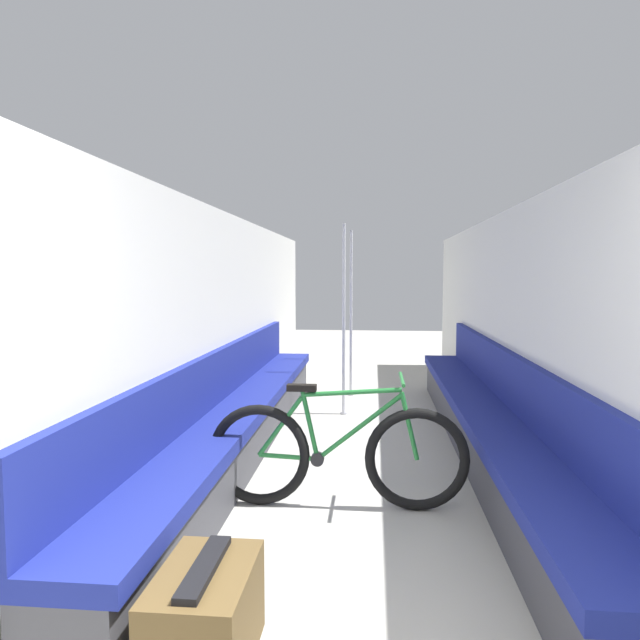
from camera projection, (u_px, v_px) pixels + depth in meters
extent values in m
cube|color=silver|center=(208.00, 332.00, 4.96)|extent=(0.10, 10.47, 2.17)
cube|color=silver|center=(524.00, 335.00, 4.71)|extent=(0.10, 10.47, 2.17)
cube|color=#3D3D42|center=(243.00, 432.00, 5.06)|extent=(0.42, 6.00, 0.38)
cube|color=navy|center=(243.00, 406.00, 5.04)|extent=(0.49, 6.00, 0.10)
cube|color=navy|center=(219.00, 375.00, 5.04)|extent=(0.07, 6.00, 0.45)
cube|color=#3D3D42|center=(484.00, 438.00, 4.86)|extent=(0.42, 6.00, 0.38)
cube|color=navy|center=(485.00, 411.00, 4.84)|extent=(0.49, 6.00, 0.10)
cube|color=navy|center=(511.00, 379.00, 4.80)|extent=(0.07, 6.00, 0.45)
torus|color=black|center=(259.00, 455.00, 3.91)|extent=(0.70, 0.07, 0.70)
torus|color=black|center=(417.00, 459.00, 3.81)|extent=(0.70, 0.07, 0.70)
cylinder|color=#237533|center=(288.00, 457.00, 3.89)|extent=(0.40, 0.03, 0.05)
cylinder|color=#237533|center=(280.00, 426.00, 3.88)|extent=(0.32, 0.03, 0.43)
cylinder|color=#237533|center=(310.00, 423.00, 3.86)|extent=(0.14, 0.03, 0.50)
cylinder|color=#237533|center=(359.00, 427.00, 3.83)|extent=(0.58, 0.03, 0.48)
cylinder|color=#237533|center=(351.00, 392.00, 3.82)|extent=(0.67, 0.03, 0.08)
cylinder|color=#237533|center=(409.00, 426.00, 3.80)|extent=(0.14, 0.03, 0.46)
cylinder|color=black|center=(318.00, 459.00, 3.88)|extent=(0.09, 0.06, 0.09)
cube|color=black|center=(302.00, 388.00, 3.85)|extent=(0.20, 0.07, 0.04)
cylinder|color=#237533|center=(402.00, 379.00, 3.78)|extent=(0.02, 0.46, 0.02)
cylinder|color=gray|center=(344.00, 413.00, 6.49)|extent=(0.08, 0.08, 0.01)
cylinder|color=silver|center=(344.00, 320.00, 6.40)|extent=(0.04, 0.04, 2.15)
cylinder|color=gray|center=(351.00, 395.00, 7.50)|extent=(0.08, 0.08, 0.01)
cylinder|color=silver|center=(351.00, 314.00, 7.42)|extent=(0.04, 0.04, 2.15)
cube|color=brown|center=(205.00, 618.00, 2.30)|extent=(0.37, 0.59, 0.40)
cube|color=black|center=(204.00, 567.00, 2.28)|extent=(0.09, 0.50, 0.03)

